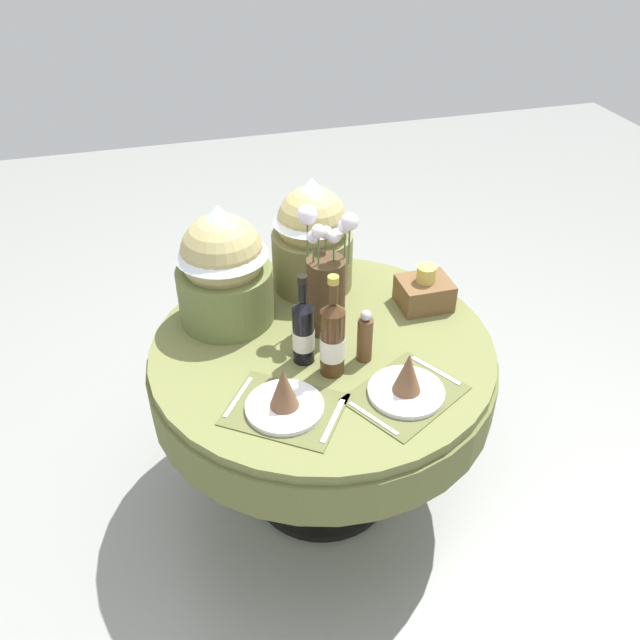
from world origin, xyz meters
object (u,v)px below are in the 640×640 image
(wine_bottle_left, at_px, (303,330))
(gift_tub_back_centre, at_px, (312,231))
(dining_table, at_px, (322,372))
(gift_tub_back_left, at_px, (223,262))
(woven_basket_side_right, at_px, (424,291))
(pepper_mill, at_px, (365,337))
(wine_bottle_centre, at_px, (332,338))
(place_setting_left, at_px, (284,398))
(place_setting_right, at_px, (407,383))
(flower_vase, at_px, (326,284))

(wine_bottle_left, bearing_deg, gift_tub_back_centre, 71.39)
(dining_table, relative_size, wine_bottle_left, 3.68)
(dining_table, xyz_separation_m, wine_bottle_left, (-0.08, -0.07, 0.25))
(gift_tub_back_left, height_order, gift_tub_back_centre, gift_tub_back_left)
(woven_basket_side_right, bearing_deg, pepper_mill, -142.44)
(wine_bottle_centre, bearing_deg, gift_tub_back_centre, 81.80)
(place_setting_left, xyz_separation_m, place_setting_right, (0.38, -0.04, 0.00))
(wine_bottle_left, distance_m, gift_tub_back_centre, 0.48)
(dining_table, height_order, wine_bottle_left, wine_bottle_left)
(wine_bottle_centre, relative_size, gift_tub_back_left, 0.82)
(gift_tub_back_left, bearing_deg, woven_basket_side_right, -9.24)
(woven_basket_side_right, bearing_deg, dining_table, -163.41)
(dining_table, xyz_separation_m, gift_tub_back_left, (-0.29, 0.24, 0.36))
(gift_tub_back_left, bearing_deg, place_setting_left, -80.46)
(dining_table, distance_m, woven_basket_side_right, 0.48)
(wine_bottle_left, relative_size, woven_basket_side_right, 1.75)
(pepper_mill, xyz_separation_m, gift_tub_back_left, (-0.40, 0.36, 0.14))
(place_setting_right, distance_m, woven_basket_side_right, 0.51)
(gift_tub_back_centre, distance_m, woven_basket_side_right, 0.47)
(gift_tub_back_left, bearing_deg, gift_tub_back_centre, 20.68)
(flower_vase, xyz_separation_m, gift_tub_back_centre, (0.03, 0.29, 0.05))
(dining_table, relative_size, flower_vase, 2.59)
(place_setting_right, relative_size, flower_vase, 0.91)
(dining_table, height_order, flower_vase, flower_vase)
(flower_vase, bearing_deg, pepper_mill, -69.07)
(gift_tub_back_centre, xyz_separation_m, woven_basket_side_right, (0.36, -0.25, -0.17))
(place_setting_left, xyz_separation_m, wine_bottle_centre, (0.19, 0.13, 0.09))
(wine_bottle_left, bearing_deg, gift_tub_back_left, 123.51)
(place_setting_left, height_order, flower_vase, flower_vase)
(flower_vase, distance_m, wine_bottle_centre, 0.24)
(wine_bottle_centre, distance_m, gift_tub_back_centre, 0.54)
(place_setting_right, xyz_separation_m, gift_tub_back_left, (-0.47, 0.56, 0.19))
(wine_bottle_centre, bearing_deg, place_setting_left, -144.62)
(gift_tub_back_centre, bearing_deg, wine_bottle_left, -108.61)
(place_setting_right, distance_m, flower_vase, 0.45)
(place_setting_right, xyz_separation_m, pepper_mill, (-0.07, 0.20, 0.04))
(dining_table, bearing_deg, wine_bottle_centre, -93.50)
(gift_tub_back_centre, bearing_deg, flower_vase, -96.00)
(place_setting_left, relative_size, gift_tub_back_centre, 0.97)
(dining_table, relative_size, wine_bottle_centre, 3.31)
(dining_table, height_order, wine_bottle_centre, wine_bottle_centre)
(wine_bottle_centre, bearing_deg, place_setting_right, -41.70)
(place_setting_right, bearing_deg, pepper_mill, 108.74)
(dining_table, distance_m, place_setting_left, 0.39)
(flower_vase, relative_size, woven_basket_side_right, 2.49)
(wine_bottle_centre, xyz_separation_m, pepper_mill, (0.12, 0.03, -0.05))
(place_setting_left, relative_size, flower_vase, 0.92)
(flower_vase, bearing_deg, woven_basket_side_right, 6.21)
(place_setting_left, relative_size, woven_basket_side_right, 2.28)
(pepper_mill, bearing_deg, place_setting_right, -71.26)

